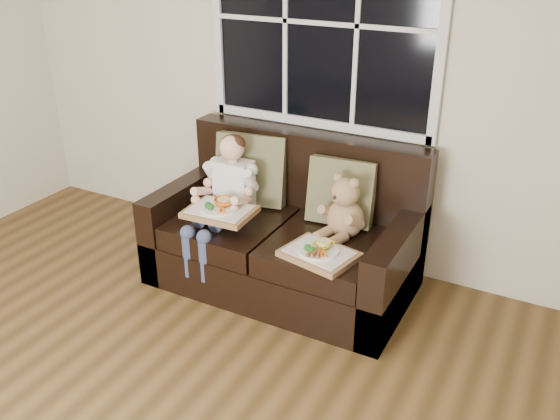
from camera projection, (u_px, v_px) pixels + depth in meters
The scene contains 8 objects.
window_back at pixel (321, 23), 3.76m from camera, with size 1.62×0.04×1.37m.
loveseat at pixel (287, 239), 3.97m from camera, with size 1.70×0.92×0.96m.
pillow_left at pixel (251, 169), 4.07m from camera, with size 0.52×0.32×0.50m.
pillow_right at pixel (341, 192), 3.80m from camera, with size 0.45×0.24×0.44m.
child at pixel (226, 190), 3.90m from camera, with size 0.36×0.59×0.82m.
teddy_bear at pixel (345, 211), 3.65m from camera, with size 0.29×0.34×0.42m.
tray_left at pixel (220, 210), 3.76m from camera, with size 0.44×0.34×0.10m.
tray_right at pixel (319, 253), 3.46m from camera, with size 0.47×0.40×0.09m.
Camera 1 is at (1.90, -1.09, 2.20)m, focal length 38.00 mm.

